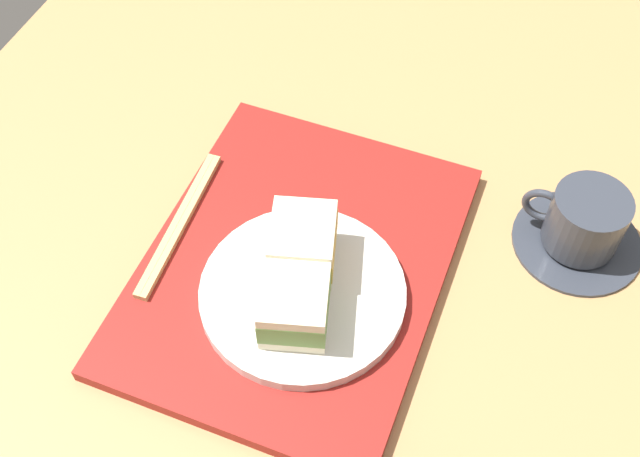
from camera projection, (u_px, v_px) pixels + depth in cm
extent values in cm
cube|color=tan|center=(312.00, 294.00, 82.44)|extent=(140.00, 100.00, 3.00)
cube|color=maroon|center=(295.00, 267.00, 81.66)|extent=(37.44, 29.16, 1.63)
cylinder|color=silver|center=(300.00, 292.00, 78.13)|extent=(20.12, 20.12, 1.36)
cube|color=#EFE5C1|center=(303.00, 256.00, 78.98)|extent=(8.41, 7.83, 1.48)
cube|color=gold|center=(303.00, 244.00, 77.34)|extent=(8.50, 7.99, 2.59)
cube|color=#EFE5C1|center=(302.00, 231.00, 75.71)|extent=(8.41, 7.83, 1.48)
cube|color=#EFE5C1|center=(295.00, 316.00, 75.11)|extent=(8.41, 7.83, 1.21)
cube|color=#669347|center=(295.00, 305.00, 73.55)|extent=(8.52, 7.92, 2.67)
cube|color=#EFE5C1|center=(294.00, 294.00, 71.98)|extent=(8.41, 7.83, 1.21)
cube|color=tan|center=(176.00, 222.00, 83.59)|extent=(19.17, 1.81, 0.70)
cube|color=tan|center=(183.00, 224.00, 83.46)|extent=(19.17, 1.81, 0.70)
cylinder|color=#333842|center=(577.00, 241.00, 84.10)|extent=(13.50, 13.50, 0.80)
cylinder|color=#333842|center=(586.00, 220.00, 81.19)|extent=(7.80, 7.80, 6.44)
cylinder|color=#382111|center=(594.00, 203.00, 78.92)|extent=(7.17, 7.17, 0.40)
torus|color=#333842|center=(543.00, 205.00, 82.32)|extent=(1.09, 4.45, 4.40)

